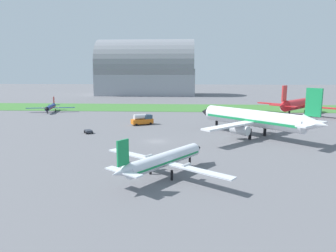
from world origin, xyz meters
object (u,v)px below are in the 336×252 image
at_px(airplane_midfield_jet, 254,119).
at_px(airplane_parked_jet_far, 299,104).
at_px(airplane_foreground_turboprop, 164,160).
at_px(baggage_cart_near_gate, 88,131).
at_px(fuel_truck_midfield, 142,120).
at_px(airplane_taxiing_turboprop, 51,107).

bearing_deg(airplane_midfield_jet, airplane_parked_jet_far, -76.30).
xyz_separation_m(airplane_foreground_turboprop, airplane_parked_jet_far, (44.34, 69.33, 1.42)).
xyz_separation_m(airplane_parked_jet_far, baggage_cart_near_gate, (-66.45, -37.36, -3.49)).
bearing_deg(fuel_truck_midfield, airplane_foreground_turboprop, -107.59).
bearing_deg(airplane_parked_jet_far, fuel_truck_midfield, 154.76).
bearing_deg(airplane_parked_jet_far, airplane_foreground_turboprop, -171.25).
bearing_deg(airplane_parked_jet_far, baggage_cart_near_gate, 160.69).
height_order(airplane_foreground_turboprop, airplane_midfield_jet, airplane_midfield_jet).
bearing_deg(fuel_truck_midfield, airplane_taxiing_turboprop, 117.02).
distance_m(airplane_parked_jet_far, airplane_midfield_jet, 46.04).
bearing_deg(baggage_cart_near_gate, fuel_truck_midfield, -75.55).
distance_m(airplane_taxiing_turboprop, fuel_truck_midfield, 48.04).
relative_size(airplane_taxiing_turboprop, airplane_midfield_jet, 0.65).
relative_size(airplane_taxiing_turboprop, baggage_cart_near_gate, 6.20).
distance_m(airplane_foreground_turboprop, fuel_truck_midfield, 46.92).
height_order(airplane_foreground_turboprop, fuel_truck_midfield, airplane_foreground_turboprop).
xyz_separation_m(airplane_taxiing_turboprop, baggage_cart_near_gate, (27.89, -40.25, -1.46)).
xyz_separation_m(airplane_parked_jet_far, fuel_truck_midfield, (-54.18, -23.47, -2.48)).
bearing_deg(airplane_taxiing_turboprop, airplane_midfield_jet, 47.34).
distance_m(airplane_foreground_turboprop, airplane_parked_jet_far, 82.30).
bearing_deg(fuel_truck_midfield, airplane_midfield_jet, -57.32).
bearing_deg(airplane_midfield_jet, airplane_taxiing_turboprop, 14.62).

